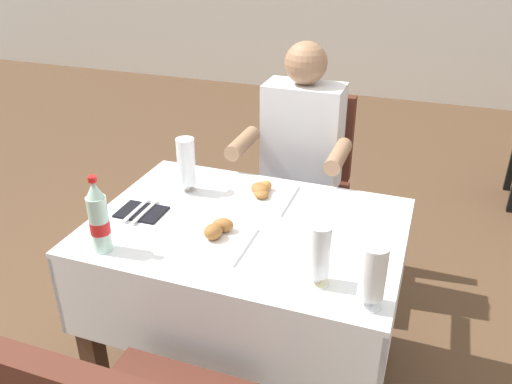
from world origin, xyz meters
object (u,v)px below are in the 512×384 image
Objects in this scene: cola_bottle_primary at (99,219)px; napkin_cutlery_set at (141,212)px; seated_diner_far at (299,162)px; plate_far_diner at (260,193)px; beer_glass_right at (186,166)px; plate_near_camera at (215,236)px; main_dining_table at (247,265)px; beer_glass_left at (372,276)px; chair_far_diner_seat at (302,182)px; beer_glass_middle at (319,253)px.

cola_bottle_primary is 0.28m from napkin_cutlery_set.
plate_far_diner is at bearing -93.75° from seated_diner_far.
beer_glass_right is 1.18× the size of napkin_cutlery_set.
plate_far_diner is at bearing 55.68° from cola_bottle_primary.
main_dining_table is at bearing 64.79° from plate_near_camera.
beer_glass_left is at bearing -30.20° from beer_glass_right.
chair_far_diner_seat is 3.79× the size of plate_far_diner.
napkin_cutlery_set is at bearing 92.05° from cola_bottle_primary.
plate_near_camera is 0.41m from beer_glass_middle.
seated_diner_far is 0.63m from beer_glass_right.
plate_near_camera reaches higher than plate_far_diner.
chair_far_diner_seat is at bearing 87.54° from plate_far_diner.
plate_far_diner is at bearing 83.70° from plate_near_camera.
chair_far_diner_seat is (-0.00, 0.79, -0.02)m from main_dining_table.
beer_glass_middle is at bearing -72.82° from chair_far_diner_seat.
beer_glass_middle is at bearing -53.55° from plate_far_diner.
plate_near_camera is 0.94× the size of plate_far_diner.
chair_far_diner_seat reaches higher than plate_near_camera.
main_dining_table is 0.44m from napkin_cutlery_set.
seated_diner_far is at bearing 85.15° from plate_near_camera.
chair_far_diner_seat is at bearing 63.71° from beer_glass_right.
plate_near_camera is 0.35m from plate_far_diner.
plate_near_camera is at bearing -115.21° from main_dining_table.
chair_far_diner_seat is at bearing 70.65° from cola_bottle_primary.
beer_glass_left is 0.88× the size of beer_glass_right.
beer_glass_right is at bearing 80.85° from cola_bottle_primary.
beer_glass_left is at bearing -66.14° from chair_far_diner_seat.
plate_near_camera is at bearing -13.10° from napkin_cutlery_set.
plate_far_diner is 0.95× the size of cola_bottle_primary.
chair_far_diner_seat is 0.95m from plate_near_camera.
seated_diner_far is at bearing 108.74° from beer_glass_middle.
seated_diner_far reaches higher than main_dining_table.
beer_glass_left is at bearing -17.09° from plate_near_camera.
napkin_cutlery_set is at bearing -143.56° from plate_far_diner.
cola_bottle_primary is (-0.39, -0.99, 0.16)m from seated_diner_far.
beer_glass_middle reaches higher than plate_near_camera.
beer_glass_left is (0.48, -0.98, 0.15)m from seated_diner_far.
seated_diner_far reaches higher than plate_far_diner.
seated_diner_far reaches higher than beer_glass_left.
seated_diner_far is at bearing 86.25° from plate_far_diner.
chair_far_diner_seat is at bearing 86.07° from plate_near_camera.
main_dining_table is at bearing -90.48° from seated_diner_far.
beer_glass_left is 0.92m from napkin_cutlery_set.
main_dining_table is 0.58m from cola_bottle_primary.
napkin_cutlery_set is at bearing -115.10° from chair_far_diner_seat.
beer_glass_left is at bearing -15.60° from napkin_cutlery_set.
main_dining_table is at bearing 39.03° from cola_bottle_primary.
beer_glass_right reaches higher than plate_near_camera.
beer_glass_middle reaches higher than plate_far_diner.
beer_glass_right is at bearing -168.57° from plate_far_diner.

